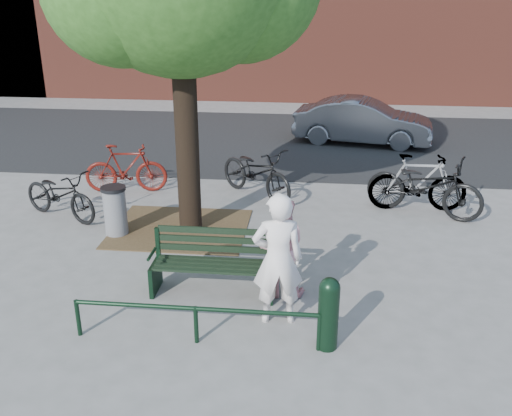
# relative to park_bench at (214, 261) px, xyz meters

# --- Properties ---
(ground) EXTENTS (90.00, 90.00, 0.00)m
(ground) POSITION_rel_park_bench_xyz_m (0.00, -0.08, -0.48)
(ground) COLOR gray
(ground) RESTS_ON ground
(dirt_pit) EXTENTS (2.40, 2.00, 0.02)m
(dirt_pit) POSITION_rel_park_bench_xyz_m (-1.00, 2.12, -0.47)
(dirt_pit) COLOR brown
(dirt_pit) RESTS_ON ground
(road) EXTENTS (40.00, 7.00, 0.01)m
(road) POSITION_rel_park_bench_xyz_m (0.00, 8.42, -0.47)
(road) COLOR black
(road) RESTS_ON ground
(park_bench) EXTENTS (1.74, 0.54, 0.97)m
(park_bench) POSITION_rel_park_bench_xyz_m (0.00, 0.00, 0.00)
(park_bench) COLOR black
(park_bench) RESTS_ON ground
(guard_railing) EXTENTS (3.06, 0.06, 0.51)m
(guard_railing) POSITION_rel_park_bench_xyz_m (0.00, -1.28, -0.08)
(guard_railing) COLOR black
(guard_railing) RESTS_ON ground
(person_left) EXTENTS (0.71, 0.53, 1.78)m
(person_left) POSITION_rel_park_bench_xyz_m (0.95, -0.67, 0.41)
(person_left) COLOR white
(person_left) RESTS_ON ground
(person_right) EXTENTS (0.73, 0.59, 1.44)m
(person_right) POSITION_rel_park_bench_xyz_m (0.95, 0.03, 0.24)
(person_right) COLOR pink
(person_right) RESTS_ON ground
(bollard) EXTENTS (0.25, 0.25, 0.95)m
(bollard) POSITION_rel_park_bench_xyz_m (1.60, -1.21, 0.03)
(bollard) COLOR black
(bollard) RESTS_ON ground
(litter_bin) EXTENTS (0.43, 0.43, 0.89)m
(litter_bin) POSITION_rel_park_bench_xyz_m (-2.06, 1.78, -0.03)
(litter_bin) COLOR gray
(litter_bin) RESTS_ON ground
(bicycle_a) EXTENTS (1.89, 1.34, 0.94)m
(bicycle_a) POSITION_rel_park_bench_xyz_m (-3.33, 2.41, -0.01)
(bicycle_a) COLOR black
(bicycle_a) RESTS_ON ground
(bicycle_b) EXTENTS (1.77, 0.73, 1.03)m
(bicycle_b) POSITION_rel_park_bench_xyz_m (-2.56, 3.95, 0.04)
(bicycle_b) COLOR #58120C
(bicycle_b) RESTS_ON ground
(bicycle_c) EXTENTS (1.98, 1.90, 1.07)m
(bicycle_c) POSITION_rel_park_bench_xyz_m (0.20, 3.94, 0.06)
(bicycle_c) COLOR black
(bicycle_c) RESTS_ON ground
(bicycle_d) EXTENTS (1.89, 0.57, 1.13)m
(bicycle_d) POSITION_rel_park_bench_xyz_m (3.37, 3.51, 0.08)
(bicycle_d) COLOR gray
(bicycle_d) RESTS_ON ground
(bicycle_e) EXTENTS (2.33, 1.55, 1.16)m
(bicycle_e) POSITION_rel_park_bench_xyz_m (3.45, 3.29, 0.10)
(bicycle_e) COLOR black
(bicycle_e) RESTS_ON ground
(parked_car) EXTENTS (3.88, 1.92, 1.22)m
(parked_car) POSITION_rel_park_bench_xyz_m (2.66, 8.46, 0.13)
(parked_car) COLOR slate
(parked_car) RESTS_ON ground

